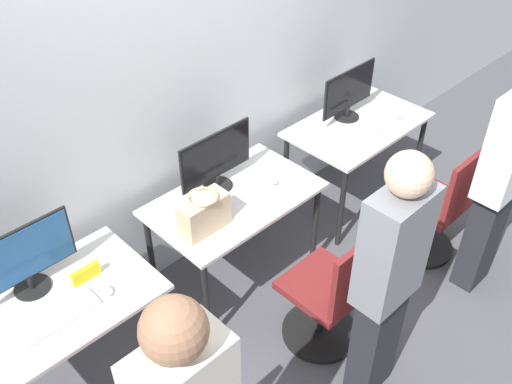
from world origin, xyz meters
name	(u,v)px	position (x,y,z in m)	size (l,w,h in m)	color
ground_plane	(269,303)	(0.00, 0.00, 0.00)	(20.00, 20.00, 0.00)	#4C4C51
wall_back	(181,76)	(0.00, 0.78, 1.40)	(12.00, 0.05, 2.80)	silver
desk_left	(53,318)	(-1.27, 0.33, 0.64)	(1.08, 0.65, 0.73)	silver
monitor_left	(23,259)	(-1.27, 0.50, 0.94)	(0.55, 0.19, 0.40)	black
keyboard_left	(59,317)	(-1.27, 0.22, 0.74)	(0.40, 0.14, 0.02)	silver
mouse_left	(106,290)	(-1.01, 0.21, 0.74)	(0.06, 0.09, 0.03)	silver
desk_center	(235,208)	(0.00, 0.33, 0.64)	(1.08, 0.65, 0.73)	silver
monitor_center	(216,159)	(0.00, 0.48, 0.94)	(0.55, 0.19, 0.40)	black
keyboard_center	(244,202)	(0.00, 0.23, 0.74)	(0.40, 0.14, 0.02)	silver
mouse_center	(273,180)	(0.28, 0.26, 0.74)	(0.06, 0.09, 0.03)	silver
office_chair_center	(331,298)	(0.05, -0.45, 0.37)	(0.48, 0.48, 0.91)	black
person_center	(388,276)	(-0.01, -0.82, 0.88)	(0.36, 0.21, 1.62)	#232328
desk_right	(358,133)	(1.27, 0.33, 0.64)	(1.08, 0.65, 0.73)	silver
monitor_right	(349,92)	(1.27, 0.45, 0.94)	(0.55, 0.19, 0.40)	black
keyboard_right	(372,128)	(1.27, 0.20, 0.74)	(0.40, 0.14, 0.02)	silver
mouse_right	(397,115)	(1.55, 0.18, 0.74)	(0.06, 0.09, 0.03)	silver
office_chair_right	(435,212)	(1.19, -0.45, 0.37)	(0.48, 0.48, 0.91)	black
person_right	(503,174)	(1.17, -0.82, 0.91)	(0.36, 0.22, 1.67)	#232328
handbag	(204,214)	(-0.32, 0.23, 0.84)	(0.30, 0.18, 0.25)	tan
placard_left	(86,274)	(-1.03, 0.36, 0.77)	(0.16, 0.03, 0.08)	yellow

